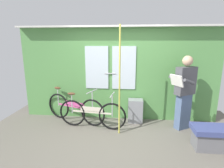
% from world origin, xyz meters
% --- Properties ---
extents(ground_plane, '(6.10, 3.90, 0.04)m').
position_xyz_m(ground_plane, '(0.00, 0.00, -0.02)').
color(ground_plane, '#666056').
extents(train_door_wall, '(5.10, 0.28, 2.42)m').
position_xyz_m(train_door_wall, '(-0.01, 1.14, 1.26)').
color(train_door_wall, '#56934C').
rests_on(train_door_wall, ground_plane).
extents(bicycle_near_door, '(1.67, 0.74, 0.89)m').
position_xyz_m(bicycle_near_door, '(-1.10, 0.78, 0.37)').
color(bicycle_near_door, black).
rests_on(bicycle_near_door, ground_plane).
extents(bicycle_leaning_behind, '(1.66, 0.44, 0.87)m').
position_xyz_m(bicycle_leaning_behind, '(-0.59, 0.49, 0.36)').
color(bicycle_leaning_behind, black).
rests_on(bicycle_leaning_behind, ground_plane).
extents(passenger_reading_newspaper, '(0.64, 0.59, 1.73)m').
position_xyz_m(passenger_reading_newspaper, '(1.57, 0.66, 0.92)').
color(passenger_reading_newspaper, slate).
rests_on(passenger_reading_newspaper, ground_plane).
extents(trash_bin_by_wall, '(0.37, 0.28, 0.60)m').
position_xyz_m(trash_bin_by_wall, '(0.47, 0.93, 0.30)').
color(trash_bin_by_wall, gray).
rests_on(trash_bin_by_wall, ground_plane).
extents(handrail_pole, '(0.04, 0.04, 2.38)m').
position_xyz_m(handrail_pole, '(0.09, 0.27, 1.19)').
color(handrail_pole, '#C6C14C').
rests_on(handrail_pole, ground_plane).
extents(bench_seat_corner, '(0.70, 0.44, 0.45)m').
position_xyz_m(bench_seat_corner, '(1.87, -0.17, 0.24)').
color(bench_seat_corner, '#3D477F').
rests_on(bench_seat_corner, ground_plane).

